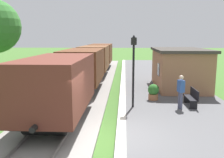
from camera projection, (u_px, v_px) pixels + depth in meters
The scene contains 13 objects.
ground_plane at pixel (110, 141), 9.06m from camera, with size 160.00×160.00×0.00m, color #3D6628.
platform_slab at pixel (198, 140), 8.87m from camera, with size 6.00×60.00×0.25m, color #565659.
platform_edge_stripe at pixel (121, 135), 8.99m from camera, with size 0.36×60.00×0.01m, color silver.
track_ballast at pixel (47, 138), 9.17m from camera, with size 3.80×60.00×0.12m, color gray.
rail_near at pixel (66, 136), 9.11m from camera, with size 0.07×60.00×0.14m, color slate.
rail_far at pixel (28, 135), 9.18m from camera, with size 0.07×60.00×0.14m, color slate.
freight_train at pixel (90, 63), 20.31m from camera, with size 2.50×26.00×2.72m.
station_hut at pixel (179, 68), 17.33m from camera, with size 3.50×5.80×2.78m.
bench_near_hut at pixel (192, 97), 12.77m from camera, with size 0.42×1.50×0.91m.
bench_down_platform at pixel (163, 71), 22.30m from camera, with size 0.42×1.50×0.91m.
person_waiting at pixel (181, 91), 12.20m from camera, with size 0.34×0.43×1.71m.
potted_planter at pixel (153, 92), 14.00m from camera, with size 0.64×0.64×0.92m.
lamp_post_near at pixel (134, 58), 12.20m from camera, with size 0.28×0.28×3.70m.
Camera 1 is at (0.50, -8.51, 3.83)m, focal length 38.98 mm.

